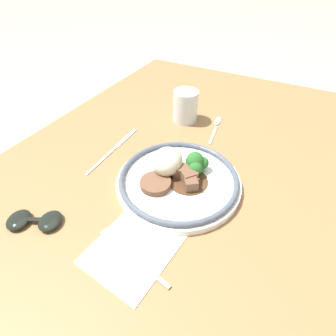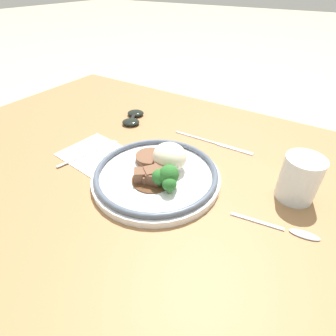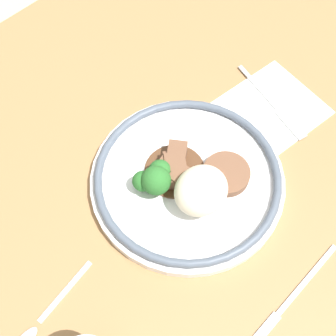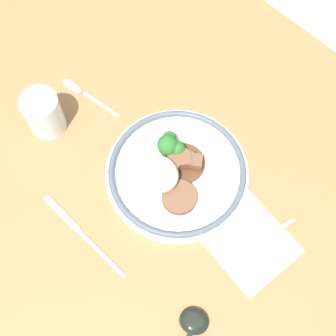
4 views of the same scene
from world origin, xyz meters
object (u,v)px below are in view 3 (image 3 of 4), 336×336
at_px(fork, 277,108).
at_px(knife, 281,311).
at_px(plate, 188,181).
at_px(spoon, 33,331).

bearing_deg(fork, knife, -36.65).
distance_m(plate, fork, 0.20).
height_order(plate, fork, plate).
bearing_deg(knife, fork, -141.11).
bearing_deg(knife, spoon, -41.17).
height_order(fork, knife, fork).
xyz_separation_m(knife, spoon, (0.24, -0.20, 0.00)).
bearing_deg(knife, plate, -102.61).
height_order(knife, spoon, spoon).
distance_m(fork, spoon, 0.48).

